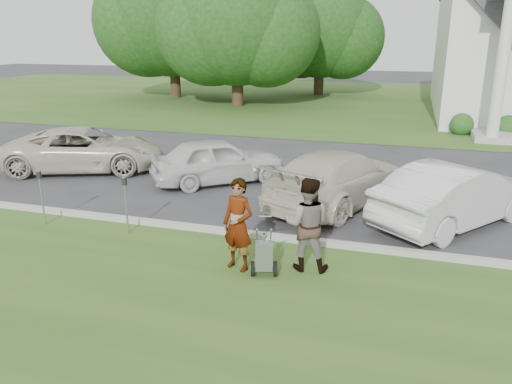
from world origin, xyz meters
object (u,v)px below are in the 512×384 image
at_px(person_left, 238,225).
at_px(car_b, 218,160).
at_px(parking_meter_near, 126,198).
at_px(parking_meter_far, 41,191).
at_px(striping_cart, 264,257).
at_px(car_d, 455,195).
at_px(car_c, 338,177).
at_px(person_right, 307,225).
at_px(car_a, 84,149).
at_px(tree_back, 320,32).
at_px(tree_far, 172,18).
at_px(tree_left, 237,26).

bearing_deg(person_left, car_b, 131.71).
distance_m(parking_meter_near, parking_meter_far, 2.29).
height_order(striping_cart, car_d, car_d).
bearing_deg(car_d, car_c, 24.19).
xyz_separation_m(person_right, parking_meter_far, (-6.72, 0.49, -0.07)).
xyz_separation_m(person_right, parking_meter_near, (-4.43, 0.59, -0.07)).
distance_m(car_a, car_c, 9.04).
bearing_deg(car_a, car_c, -118.37).
distance_m(tree_back, person_left, 31.57).
bearing_deg(tree_far, person_right, -59.15).
distance_m(person_left, parking_meter_near, 3.28).
bearing_deg(car_a, tree_back, -29.62).
distance_m(tree_left, parking_meter_near, 23.02).
relative_size(striping_cart, car_a, 0.21).
distance_m(striping_cart, car_a, 10.15).
relative_size(tree_back, car_b, 2.27).
bearing_deg(parking_meter_far, person_right, -4.18).
bearing_deg(parking_meter_far, car_b, 60.08).
distance_m(striping_cart, car_d, 5.55).
bearing_deg(parking_meter_far, striping_cart, -9.73).
height_order(person_right, car_b, person_right).
bearing_deg(car_a, parking_meter_far, -176.81).
xyz_separation_m(car_a, car_c, (8.97, -1.09, 0.03)).
xyz_separation_m(tree_back, car_d, (8.35, -27.13, -3.95)).
distance_m(person_left, car_b, 6.30).
bearing_deg(parking_meter_far, person_left, -9.33).
bearing_deg(striping_cart, car_d, 30.97).
xyz_separation_m(person_left, car_d, (4.31, 3.95, -0.16)).
bearing_deg(car_c, person_left, 96.04).
relative_size(tree_back, parking_meter_near, 6.81).
xyz_separation_m(person_left, car_a, (-7.66, 5.78, -0.20)).
height_order(parking_meter_near, car_c, car_c).
distance_m(tree_left, parking_meter_far, 22.74).
bearing_deg(tree_back, parking_meter_far, -92.63).
relative_size(tree_back, person_left, 5.10).
xyz_separation_m(parking_meter_near, car_a, (-4.53, 4.78, -0.15)).
bearing_deg(tree_far, tree_back, 26.56).
bearing_deg(striping_cart, car_a, 127.71).
bearing_deg(car_d, parking_meter_near, 59.71).
relative_size(tree_back, person_right, 5.03).
relative_size(tree_far, tree_back, 1.21).
bearing_deg(striping_cart, tree_left, 93.73).
relative_size(tree_back, parking_meter_far, 6.84).
relative_size(parking_meter_near, car_c, 0.27).
distance_m(tree_far, striping_cart, 30.48).
distance_m(striping_cart, parking_meter_far, 6.10).
height_order(person_right, parking_meter_near, person_right).
bearing_deg(car_b, tree_back, -35.70).
xyz_separation_m(parking_meter_far, car_b, (2.77, 4.82, -0.16)).
bearing_deg(tree_back, person_right, -80.13).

